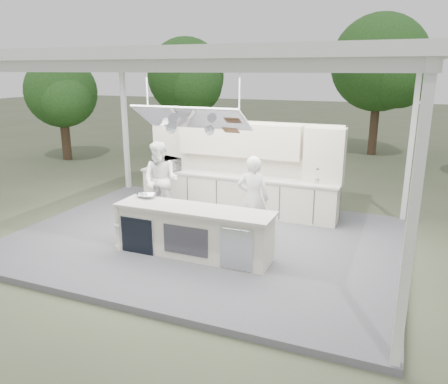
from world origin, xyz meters
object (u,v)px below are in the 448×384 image
at_px(head_chef, 253,199).
at_px(back_counter, 236,193).
at_px(sous_chef, 161,181).
at_px(demo_island, 193,231).

bearing_deg(head_chef, back_counter, -68.07).
bearing_deg(sous_chef, demo_island, -50.32).
bearing_deg(back_counter, sous_chef, -142.96).
distance_m(back_counter, head_chef, 1.97).
bearing_deg(back_counter, head_chef, -59.11).
xyz_separation_m(demo_island, back_counter, (-0.18, 2.81, 0.00)).
relative_size(demo_island, sous_chef, 1.68).
xyz_separation_m(head_chef, sous_chef, (-2.47, 0.53, 0.03)).
bearing_deg(sous_chef, back_counter, 32.13).
xyz_separation_m(back_counter, sous_chef, (-1.49, -1.12, 0.45)).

